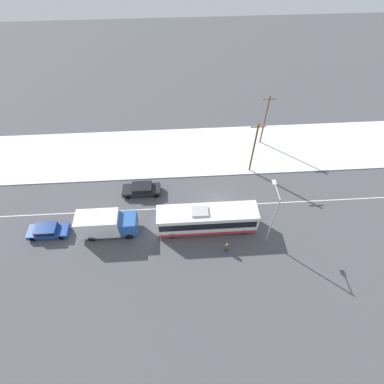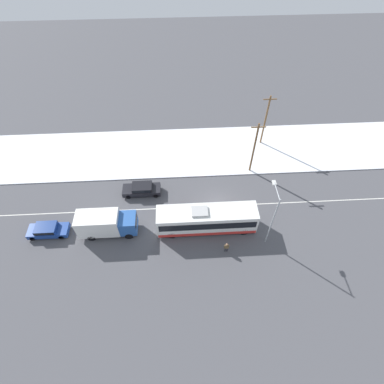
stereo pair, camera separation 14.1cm
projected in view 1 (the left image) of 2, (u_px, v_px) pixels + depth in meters
name	position (u px, v px, depth m)	size (l,w,h in m)	color
ground_plane	(217.00, 206.00, 37.30)	(120.00, 120.00, 0.00)	#4C4C51
snow_lot	(209.00, 150.00, 43.74)	(80.00, 10.17, 0.12)	white
lane_marking_center	(217.00, 206.00, 37.29)	(60.00, 0.12, 0.00)	silver
city_bus	(207.00, 219.00, 34.01)	(11.28, 2.57, 3.36)	white
box_truck	(106.00, 224.00, 33.52)	(6.57, 2.30, 3.14)	silver
sedan_car	(142.00, 189.00, 37.99)	(4.78, 1.80, 1.46)	black
parked_car_near_truck	(48.00, 230.00, 34.08)	(4.52, 1.80, 1.38)	navy
pedestrian_at_stop	(227.00, 247.00, 32.53)	(0.56, 0.25, 1.56)	#23232D
streetlamp	(273.00, 213.00, 30.66)	(0.36, 2.67, 7.71)	#9EA3A8
utility_pole_roadside	(254.00, 148.00, 38.03)	(1.80, 0.24, 7.93)	brown
utility_pole_snowlot	(265.00, 120.00, 41.74)	(1.80, 0.24, 7.95)	brown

